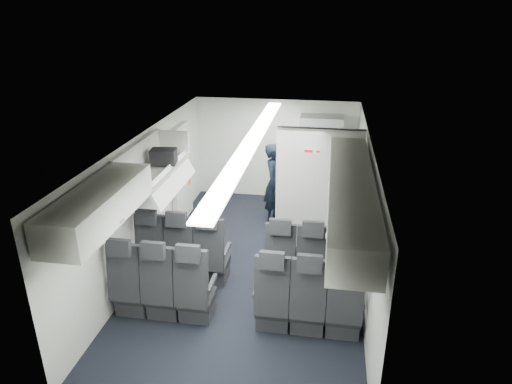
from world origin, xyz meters
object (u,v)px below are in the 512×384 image
(seat_row_front, at_px, (246,262))
(galley_unit, at_px, (319,162))
(carry_on_bag, at_px, (164,157))
(boarding_door, at_px, (181,174))
(seat_row_mid, at_px, (234,297))
(flight_attendant, at_px, (274,183))

(seat_row_front, height_order, galley_unit, galley_unit)
(galley_unit, xyz_separation_m, carry_on_bag, (-2.31, -2.74, 0.86))
(galley_unit, bearing_deg, boarding_door, -155.72)
(boarding_door, bearing_deg, seat_row_mid, -61.23)
(seat_row_mid, height_order, flight_attendant, flight_attendant)
(seat_row_front, xyz_separation_m, seat_row_mid, (0.00, -0.90, 0.00))
(seat_row_front, distance_m, galley_unit, 3.43)
(seat_row_mid, relative_size, boarding_door, 1.79)
(boarding_door, xyz_separation_m, carry_on_bag, (0.28, -1.57, 0.86))
(flight_attendant, xyz_separation_m, carry_on_bag, (-1.49, -1.80, 1.03))
(seat_row_front, distance_m, boarding_door, 2.71)
(galley_unit, bearing_deg, seat_row_mid, -102.88)
(galley_unit, bearing_deg, flight_attendant, -131.27)
(seat_row_front, bearing_deg, boarding_door, 128.16)
(boarding_door, bearing_deg, carry_on_bag, -79.78)
(galley_unit, relative_size, flight_attendant, 1.22)
(boarding_door, distance_m, flight_attendant, 1.79)
(seat_row_mid, relative_size, flight_attendant, 2.13)
(seat_row_mid, height_order, galley_unit, galley_unit)
(seat_row_front, bearing_deg, galley_unit, 73.72)
(seat_row_mid, distance_m, boarding_door, 3.45)
(flight_attendant, bearing_deg, boarding_door, 107.59)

